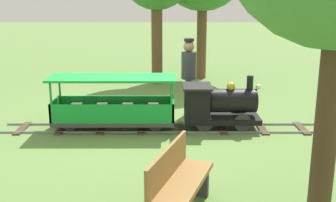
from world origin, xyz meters
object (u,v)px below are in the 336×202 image
at_px(passenger_car, 114,108).
at_px(conductor_person, 189,71).
at_px(park_bench, 178,183).
at_px(locomotive, 217,104).

height_order(passenger_car, conductor_person, conductor_person).
bearing_deg(park_bench, conductor_person, 175.68).
xyz_separation_m(locomotive, conductor_person, (-0.85, -0.50, 0.47)).
relative_size(passenger_car, conductor_person, 1.45).
bearing_deg(locomotive, conductor_person, -149.66).
xyz_separation_m(passenger_car, conductor_person, (-0.85, 1.43, 0.53)).
bearing_deg(park_bench, passenger_car, -160.40).
bearing_deg(locomotive, park_bench, -14.23).
xyz_separation_m(locomotive, passenger_car, (0.00, -1.93, -0.06)).
bearing_deg(conductor_person, passenger_car, -59.20).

